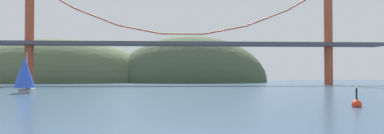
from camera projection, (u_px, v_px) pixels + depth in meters
headland_left at (55, 82)px, 150.02m from camera, size 88.44×44.00×38.47m
headland_center at (191, 82)px, 153.36m from camera, size 68.62×44.00×41.72m
suspension_bridge at (183, 40)px, 113.44m from camera, size 135.81×6.00×33.82m
sailboat_blue_spinnaker at (25, 74)px, 65.85m from camera, size 4.24×7.19×8.00m
channel_buoy at (357, 104)px, 38.67m from camera, size 1.10×1.10×2.64m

